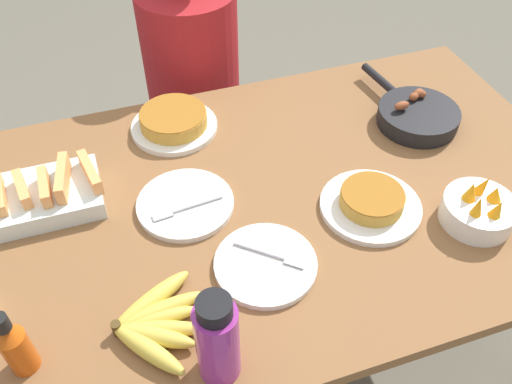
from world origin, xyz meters
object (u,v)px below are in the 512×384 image
at_px(skillet, 416,115).
at_px(fruit_bowl_mango, 479,209).
at_px(hot_sauce_bottle, 15,346).
at_px(banana_bunch, 154,323).
at_px(frittata_plate_center, 174,122).
at_px(frittata_plate_side, 371,203).
at_px(melon_tray, 37,196).
at_px(water_bottle, 217,340).
at_px(person_figure, 196,109).
at_px(empty_plate_far_left, 266,264).
at_px(empty_plate_near_front, 185,204).

distance_m(skillet, fruit_bowl_mango, 0.38).
bearing_deg(hot_sauce_bottle, banana_bunch, -0.01).
bearing_deg(frittata_plate_center, frittata_plate_side, -49.68).
height_order(melon_tray, water_bottle, water_bottle).
bearing_deg(hot_sauce_bottle, melon_tray, 83.65).
distance_m(frittata_plate_center, fruit_bowl_mango, 0.83).
distance_m(melon_tray, water_bottle, 0.63).
relative_size(frittata_plate_side, water_bottle, 1.11).
relative_size(frittata_plate_center, hot_sauce_bottle, 1.46).
distance_m(skillet, person_figure, 0.81).
bearing_deg(water_bottle, hot_sauce_bottle, 160.52).
bearing_deg(banana_bunch, empty_plate_far_left, 15.81).
bearing_deg(fruit_bowl_mango, frittata_plate_side, 152.95).
xyz_separation_m(skillet, fruit_bowl_mango, (-0.06, -0.38, 0.01)).
distance_m(banana_bunch, person_figure, 1.06).
height_order(frittata_plate_side, person_figure, person_figure).
bearing_deg(empty_plate_near_front, melon_tray, 161.28).
distance_m(empty_plate_far_left, fruit_bowl_mango, 0.52).
bearing_deg(frittata_plate_side, fruit_bowl_mango, -27.05).
xyz_separation_m(frittata_plate_side, hot_sauce_bottle, (-0.81, -0.16, 0.05)).
relative_size(empty_plate_near_front, fruit_bowl_mango, 1.39).
bearing_deg(water_bottle, empty_plate_far_left, 50.87).
distance_m(water_bottle, hot_sauce_bottle, 0.37).
distance_m(melon_tray, empty_plate_far_left, 0.58).
distance_m(skillet, water_bottle, 0.92).
bearing_deg(banana_bunch, melon_tray, 115.52).
bearing_deg(skillet, fruit_bowl_mango, 164.02).
height_order(frittata_plate_center, fruit_bowl_mango, fruit_bowl_mango).
height_order(water_bottle, hot_sauce_bottle, water_bottle).
bearing_deg(frittata_plate_side, empty_plate_near_front, 160.53).
height_order(banana_bunch, melon_tray, melon_tray).
height_order(empty_plate_far_left, person_figure, person_figure).
relative_size(fruit_bowl_mango, person_figure, 0.15).
bearing_deg(empty_plate_near_front, banana_bunch, -113.68).
bearing_deg(skillet, hot_sauce_bottle, 103.70).
relative_size(frittata_plate_side, fruit_bowl_mango, 1.44).
distance_m(banana_bunch, water_bottle, 0.18).
distance_m(empty_plate_near_front, empty_plate_far_left, 0.27).
bearing_deg(skillet, water_bottle, 119.00).
xyz_separation_m(empty_plate_near_front, water_bottle, (-0.03, -0.43, 0.10)).
distance_m(banana_bunch, empty_plate_far_left, 0.27).
bearing_deg(fruit_bowl_mango, empty_plate_near_front, 157.85).
distance_m(melon_tray, empty_plate_near_front, 0.36).
bearing_deg(person_figure, frittata_plate_center, -110.20).
bearing_deg(fruit_bowl_mango, banana_bunch, -176.65).
relative_size(frittata_plate_center, frittata_plate_side, 0.99).
bearing_deg(empty_plate_near_front, frittata_plate_side, -19.47).
bearing_deg(empty_plate_far_left, fruit_bowl_mango, -3.11).
relative_size(melon_tray, person_figure, 0.27).
distance_m(fruit_bowl_mango, water_bottle, 0.71).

